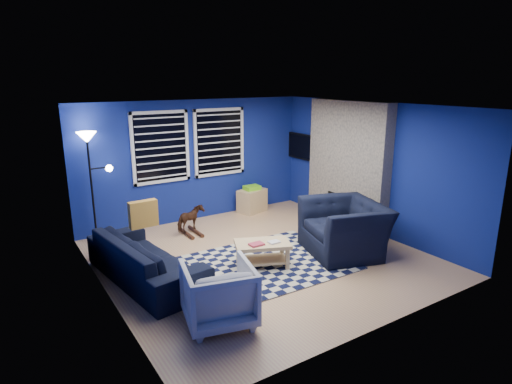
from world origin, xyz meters
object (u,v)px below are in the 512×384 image
tv (303,147)px  sofa (146,258)px  cabinet (252,200)px  coffee_table (262,249)px  armchair_big (344,228)px  rocking_horse (191,219)px  floor_lamp (90,153)px  armchair_bent (218,294)px

tv → sofa: 4.78m
sofa → cabinet: sofa is taller
coffee_table → cabinet: cabinet is taller
cabinet → armchair_big: bearing=-105.8°
rocking_horse → floor_lamp: (-1.60, 0.57, 1.34)m
sofa → armchair_bent: 1.66m
armchair_bent → cabinet: armchair_bent is taller
cabinet → rocking_horse: bearing=-179.3°
tv → cabinet: size_ratio=1.42×
coffee_table → cabinet: bearing=61.0°
tv → sofa: tv is taller
tv → sofa: size_ratio=0.44×
armchair_big → coffee_table: (-1.49, 0.28, -0.14)m
armchair_bent → rocking_horse: 3.17m
armchair_bent → cabinet: (2.75, 3.59, -0.12)m
armchair_big → armchair_bent: bearing=-58.4°
rocking_horse → coffee_table: (0.35, -1.96, -0.01)m
sofa → armchair_big: bearing=-112.9°
coffee_table → cabinet: (1.41, 2.54, -0.03)m
sofa → cabinet: (3.11, 1.97, -0.07)m
coffee_table → armchair_bent: bearing=-142.0°
armchair_big → rocking_horse: size_ratio=2.39×
armchair_bent → armchair_big: bearing=-151.1°
tv → coffee_table: tv is taller
rocking_horse → cabinet: (1.76, 0.58, -0.04)m
tv → floor_lamp: floor_lamp is taller
cabinet → floor_lamp: (-3.35, -0.00, 1.39)m
sofa → tv: bearing=-76.3°
armchair_bent → floor_lamp: floor_lamp is taller
rocking_horse → tv: bearing=-105.5°
armchair_bent → coffee_table: armchair_bent is taller
sofa → armchair_big: size_ratio=1.68×
armchair_big → sofa: bearing=-88.5°
sofa → armchair_bent: size_ratio=2.71×
armchair_bent → rocking_horse: (0.99, 3.01, -0.07)m
tv → armchair_bent: bearing=-139.9°
armchair_bent → cabinet: 4.52m
sofa → coffee_table: 1.79m
tv → armchair_big: size_ratio=0.73×
tv → cabinet: 1.68m
tv → rocking_horse: size_ratio=1.76×
armchair_bent → cabinet: bearing=-113.7°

